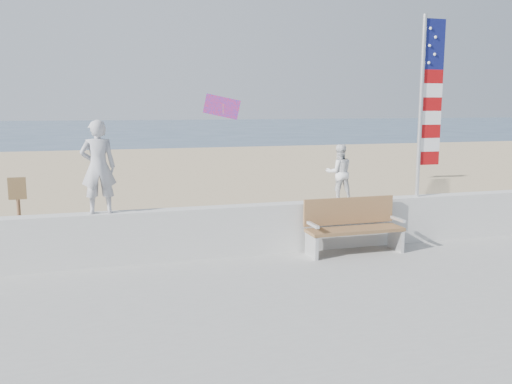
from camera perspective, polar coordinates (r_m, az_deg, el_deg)
ground at (r=8.21m, az=2.26°, el=-11.33°), size 220.00×220.00×0.00m
sand at (r=16.71m, az=-7.67°, el=-0.76°), size 90.00×40.00×0.08m
seawall at (r=9.87m, az=-1.45°, el=-4.01°), size 30.00×0.35×0.90m
adult at (r=9.34m, az=-16.27°, el=2.54°), size 0.58×0.38×1.56m
child at (r=10.34m, az=8.74°, el=2.03°), size 0.57×0.47×1.07m
bench at (r=10.13m, az=10.15°, el=-3.46°), size 1.80×0.57×1.00m
flag at (r=11.17m, az=17.55°, el=9.32°), size 0.50×0.08×3.50m
parafoil_kite at (r=12.45m, az=-3.49°, el=8.92°), size 0.89×0.42×0.59m
sign at (r=11.16m, az=-23.72°, el=-1.60°), size 0.32×0.07×1.46m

